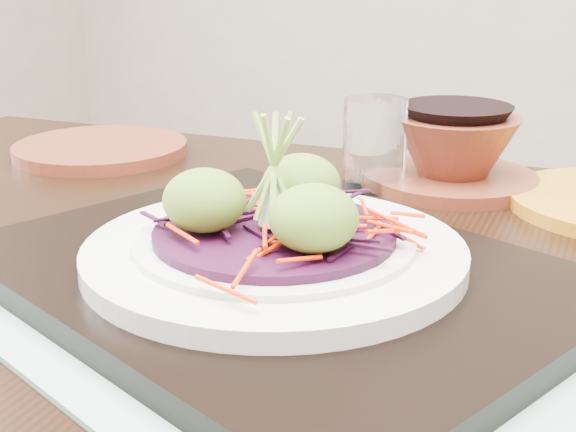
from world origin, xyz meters
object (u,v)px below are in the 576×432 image
at_px(serving_tray, 275,275).
at_px(terracotta_bowl_set, 454,155).
at_px(water_glass, 375,144).
at_px(terracotta_side_plate, 101,149).
at_px(dining_table, 293,407).
at_px(white_plate, 275,251).

bearing_deg(serving_tray, terracotta_bowl_set, 102.63).
height_order(serving_tray, water_glass, water_glass).
relative_size(serving_tray, terracotta_side_plate, 2.04).
relative_size(dining_table, water_glass, 14.14).
relative_size(white_plate, water_glass, 2.94).
xyz_separation_m(serving_tray, white_plate, (0.00, 0.00, 0.02)).
bearing_deg(serving_tray, white_plate, 22.71).
relative_size(white_plate, terracotta_bowl_set, 1.15).
distance_m(terracotta_side_plate, water_glass, 0.33).
bearing_deg(dining_table, terracotta_side_plate, 142.68).
bearing_deg(white_plate, serving_tray, -176.42).
height_order(white_plate, water_glass, water_glass).
xyz_separation_m(dining_table, serving_tray, (-0.01, -0.02, 0.11)).
bearing_deg(serving_tray, terracotta_side_plate, 164.32).
relative_size(terracotta_side_plate, water_glass, 2.22).
bearing_deg(serving_tray, dining_table, 86.04).
height_order(white_plate, terracotta_side_plate, white_plate).
xyz_separation_m(serving_tray, terracotta_bowl_set, (0.04, 0.31, 0.02)).
bearing_deg(water_glass, terracotta_side_plate, -176.23).
bearing_deg(water_glass, terracotta_bowl_set, 31.00).
distance_m(dining_table, water_glass, 0.29).
distance_m(white_plate, terracotta_side_plate, 0.43).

